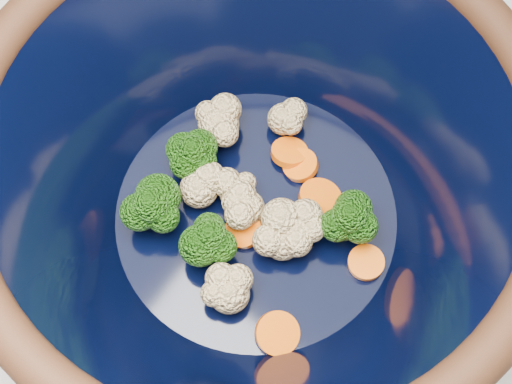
% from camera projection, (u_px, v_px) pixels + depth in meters
% --- Properties ---
extents(ground, '(3.00, 3.00, 0.00)m').
position_uv_depth(ground, '(267.00, 345.00, 1.44)').
color(ground, '#9E7A54').
rests_on(ground, ground).
extents(counter, '(1.20, 1.20, 0.90)m').
position_uv_depth(counter, '(272.00, 279.00, 1.03)').
color(counter, beige).
rests_on(counter, ground).
extents(mixing_bowl, '(0.41, 0.41, 0.17)m').
position_uv_depth(mixing_bowl, '(256.00, 182.00, 0.49)').
color(mixing_bowl, black).
rests_on(mixing_bowl, counter).
extents(vegetable_pile, '(0.18, 0.16, 0.05)m').
position_uv_depth(vegetable_pile, '(241.00, 204.00, 0.52)').
color(vegetable_pile, '#608442').
rests_on(vegetable_pile, mixing_bowl).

